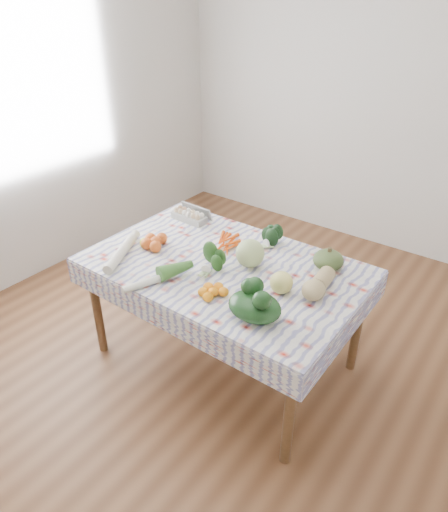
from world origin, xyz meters
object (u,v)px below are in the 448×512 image
Objects in this scene: cabbage at (250,253)px; grapefruit at (281,283)px; dining_table at (224,276)px; egg_carton at (189,216)px; butternut_squash at (319,283)px; kabocha_squash at (328,260)px.

grapefruit is (0.29, -0.13, -0.02)m from cabbage.
egg_carton is (-0.56, 0.33, 0.12)m from dining_table.
dining_table is at bearing -177.73° from butternut_squash.
cabbage reaches higher than grapefruit.
egg_carton is 0.74m from cabbage.
egg_carton is 2.11× the size of grapefruit.
butternut_squash is at bearing -75.61° from kabocha_squash.
grapefruit is (0.99, -0.38, 0.03)m from egg_carton.
kabocha_squash is 0.39m from grapefruit.
butternut_squash is at bearing 36.90° from grapefruit.
cabbage reaches higher than dining_table.
egg_carton is at bearing 160.05° from cabbage.
grapefruit reaches higher than butternut_squash.
kabocha_squash reaches higher than dining_table.
kabocha_squash is (1.09, -0.00, 0.02)m from egg_carton.
egg_carton is at bearing 149.41° from dining_table.
kabocha_squash is 1.43× the size of grapefruit.
butternut_squash reaches higher than kabocha_squash.
cabbage is 1.36× the size of grapefruit.
dining_table is 0.23m from cabbage.
butternut_squash is at bearing 7.08° from dining_table.
cabbage reaches higher than butternut_squash.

